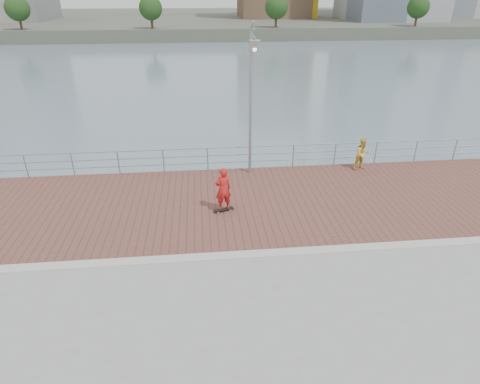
{
  "coord_description": "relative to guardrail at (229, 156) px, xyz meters",
  "views": [
    {
      "loc": [
        -1.28,
        -10.57,
        7.74
      ],
      "look_at": [
        0.0,
        2.0,
        1.3
      ],
      "focal_mm": 30.0,
      "sensor_mm": 36.0,
      "label": 1
    }
  ],
  "objects": [
    {
      "name": "skateboard",
      "position": [
        -0.55,
        -4.05,
        -0.6
      ],
      "size": [
        0.81,
        0.42,
        0.09
      ],
      "rotation": [
        0.0,
        0.0,
        0.3
      ],
      "color": "black",
      "rests_on": "brick_lane"
    },
    {
      "name": "far_shore",
      "position": [
        -0.0,
        115.5,
        -1.44
      ],
      "size": [
        320.0,
        95.0,
        2.5
      ],
      "primitive_type": "cube",
      "color": "#4C5142",
      "rests_on": "ground"
    },
    {
      "name": "bystander",
      "position": [
        6.23,
        -0.66,
        0.09
      ],
      "size": [
        0.83,
        0.7,
        1.53
      ],
      "primitive_type": "imported",
      "rotation": [
        0.0,
        0.0,
        0.18
      ],
      "color": "gold",
      "rests_on": "brick_lane"
    },
    {
      "name": "water",
      "position": [
        -0.0,
        -7.0,
        -2.69
      ],
      "size": [
        400.0,
        400.0,
        0.0
      ],
      "primitive_type": "plane",
      "color": "slate",
      "rests_on": "ground"
    },
    {
      "name": "brick_lane",
      "position": [
        -0.0,
        -3.4,
        -0.68
      ],
      "size": [
        40.0,
        6.8,
        0.02
      ],
      "primitive_type": "cube",
      "color": "brown",
      "rests_on": "seawall"
    },
    {
      "name": "skateboarder",
      "position": [
        -0.55,
        -4.05,
        0.28
      ],
      "size": [
        0.72,
        0.58,
        1.73
      ],
      "primitive_type": "imported",
      "rotation": [
        0.0,
        0.0,
        3.44
      ],
      "color": "red",
      "rests_on": "skateboard"
    },
    {
      "name": "street_lamp",
      "position": [
        0.92,
        -0.96,
        3.79
      ],
      "size": [
        0.46,
        1.34,
        6.3
      ],
      "color": "gray",
      "rests_on": "brick_lane"
    },
    {
      "name": "curb",
      "position": [
        -0.0,
        -7.0,
        -0.66
      ],
      "size": [
        40.0,
        0.4,
        0.06
      ],
      "primitive_type": "cube",
      "color": "#B7B5AD",
      "rests_on": "seawall"
    },
    {
      "name": "shoreline_trees",
      "position": [
        6.57,
        70.0,
        3.54
      ],
      "size": [
        144.36,
        4.68,
        6.24
      ],
      "color": "#473323",
      "rests_on": "far_shore"
    },
    {
      "name": "guardrail",
      "position": [
        0.0,
        0.0,
        0.0
      ],
      "size": [
        39.06,
        0.06,
        1.13
      ],
      "color": "#8C9EA8",
      "rests_on": "brick_lane"
    }
  ]
}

